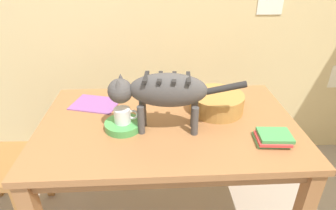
% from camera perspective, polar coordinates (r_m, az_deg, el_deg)
% --- Properties ---
extents(wall_rear, '(4.29, 0.11, 2.50)m').
position_cam_1_polar(wall_rear, '(2.10, -2.18, 19.89)').
color(wall_rear, '#DDC489').
rests_on(wall_rear, ground_plane).
extents(dining_table, '(1.39, 0.87, 0.75)m').
position_cam_1_polar(dining_table, '(1.60, 0.00, -5.92)').
color(dining_table, '#9A643A').
rests_on(dining_table, ground_plane).
extents(cat, '(0.67, 0.17, 0.31)m').
position_cam_1_polar(cat, '(1.38, -1.46, 2.68)').
color(cat, '#494542').
rests_on(cat, dining_table).
extents(saucer_bowl, '(0.19, 0.19, 0.04)m').
position_cam_1_polar(saucer_bowl, '(1.50, -8.99, -4.01)').
color(saucer_bowl, '#489D4C').
rests_on(saucer_bowl, dining_table).
extents(coffee_mug, '(0.13, 0.09, 0.08)m').
position_cam_1_polar(coffee_mug, '(1.47, -9.03, -2.09)').
color(coffee_mug, silver).
rests_on(coffee_mug, saucer_bowl).
extents(magazine, '(0.31, 0.26, 0.01)m').
position_cam_1_polar(magazine, '(1.77, -14.38, 0.23)').
color(magazine, '#8A509A').
rests_on(magazine, dining_table).
extents(book_stack, '(0.17, 0.15, 0.05)m').
position_cam_1_polar(book_stack, '(1.47, 20.33, -6.22)').
color(book_stack, '#549B5D').
rests_on(book_stack, dining_table).
extents(wicker_basket, '(0.31, 0.31, 0.11)m').
position_cam_1_polar(wicker_basket, '(1.65, 9.78, 0.57)').
color(wicker_basket, '#B27E3C').
rests_on(wicker_basket, dining_table).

